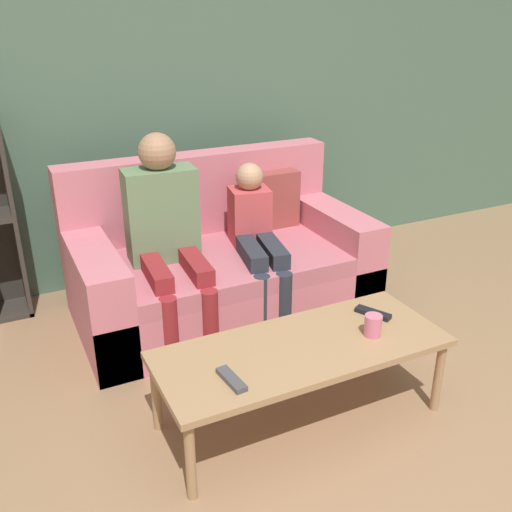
% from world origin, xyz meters
% --- Properties ---
extents(wall_back, '(12.00, 0.06, 2.60)m').
position_xyz_m(wall_back, '(0.00, 2.55, 1.30)').
color(wall_back, '#4C6B56').
rests_on(wall_back, ground_plane).
extents(couch, '(1.70, 0.92, 0.90)m').
position_xyz_m(couch, '(0.15, 1.85, 0.29)').
color(couch, '#D1707F').
rests_on(couch, ground_plane).
extents(coffee_table, '(1.27, 0.51, 0.39)m').
position_xyz_m(coffee_table, '(0.06, 0.74, 0.35)').
color(coffee_table, '#A87F56').
rests_on(coffee_table, ground_plane).
extents(person_adult, '(0.40, 0.65, 1.12)m').
position_xyz_m(person_adult, '(-0.20, 1.76, 0.64)').
color(person_adult, maroon).
rests_on(person_adult, ground_plane).
extents(person_child, '(0.33, 0.66, 0.89)m').
position_xyz_m(person_child, '(0.32, 1.70, 0.50)').
color(person_child, '#282D38').
rests_on(person_child, ground_plane).
extents(cup_near, '(0.08, 0.08, 0.10)m').
position_xyz_m(cup_near, '(0.38, 0.68, 0.43)').
color(cup_near, pink).
rests_on(cup_near, coffee_table).
extents(tv_remote_0, '(0.06, 0.17, 0.02)m').
position_xyz_m(tv_remote_0, '(-0.31, 0.64, 0.40)').
color(tv_remote_0, '#47474C').
rests_on(tv_remote_0, coffee_table).
extents(tv_remote_1, '(0.12, 0.17, 0.02)m').
position_xyz_m(tv_remote_1, '(0.49, 0.82, 0.40)').
color(tv_remote_1, black).
rests_on(tv_remote_1, coffee_table).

